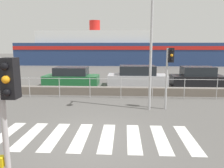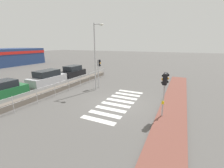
# 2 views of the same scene
# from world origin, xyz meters

# --- Properties ---
(ground_plane) EXTENTS (160.00, 160.00, 0.00)m
(ground_plane) POSITION_xyz_m (0.00, 0.00, 0.00)
(ground_plane) COLOR #565451
(sidewalk_brick) EXTENTS (24.00, 1.80, 0.12)m
(sidewalk_brick) POSITION_xyz_m (0.00, -4.10, 0.06)
(sidewalk_brick) COLOR brown
(sidewalk_brick) RESTS_ON ground_plane
(crosswalk) EXTENTS (6.75, 2.40, 0.01)m
(crosswalk) POSITION_xyz_m (0.11, 0.00, 0.00)
(crosswalk) COLOR silver
(crosswalk) RESTS_ON ground_plane
(seawall) EXTENTS (18.50, 0.55, 0.50)m
(seawall) POSITION_xyz_m (0.00, 6.56, 0.25)
(seawall) COLOR #6B6056
(seawall) RESTS_ON ground_plane
(harbor_fence) EXTENTS (16.69, 0.04, 1.22)m
(harbor_fence) POSITION_xyz_m (0.00, 5.69, 0.80)
(harbor_fence) COLOR #B2B2B5
(harbor_fence) RESTS_ON ground_plane
(traffic_light_near) EXTENTS (0.58, 0.41, 2.88)m
(traffic_light_near) POSITION_xyz_m (-0.94, -3.53, 2.26)
(traffic_light_near) COLOR #B2B2B5
(traffic_light_near) RESTS_ON ground_plane
(traffic_light_far) EXTENTS (0.34, 0.32, 2.98)m
(traffic_light_far) POSITION_xyz_m (3.26, 3.54, 2.19)
(traffic_light_far) COLOR #B2B2B5
(traffic_light_far) RESTS_ON ground_plane
(streetlamp) EXTENTS (0.32, 1.06, 6.46)m
(streetlamp) POSITION_xyz_m (2.35, 3.26, 3.96)
(streetlamp) COLOR #B2B2B5
(streetlamp) RESTS_ON ground_plane
(parked_car_green) EXTENTS (4.29, 1.86, 1.41)m
(parked_car_green) POSITION_xyz_m (-3.09, 10.01, 0.60)
(parked_car_green) COLOR #1E6633
(parked_car_green) RESTS_ON ground_plane
(parked_car_silver) EXTENTS (4.57, 1.90, 1.57)m
(parked_car_silver) POSITION_xyz_m (2.14, 10.01, 0.67)
(parked_car_silver) COLOR #BCBCC1
(parked_car_silver) RESTS_ON ground_plane
(parked_car_black) EXTENTS (3.96, 1.79, 1.52)m
(parked_car_black) POSITION_xyz_m (6.75, 10.01, 0.65)
(parked_car_black) COLOR black
(parked_car_black) RESTS_ON ground_plane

